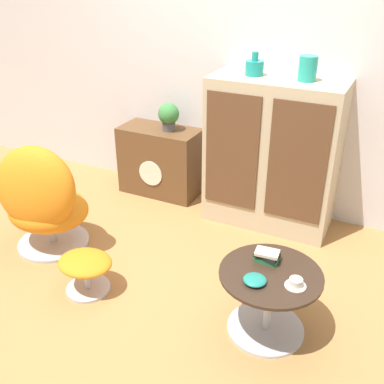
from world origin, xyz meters
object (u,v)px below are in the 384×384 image
Objects in this scene: egg_chair at (43,201)px; book_stack at (267,256)px; ottoman at (86,267)px; bowl at (255,280)px; sideboard at (272,154)px; teacup at (296,283)px; potted_plant at (169,115)px; vase_inner_left at (308,68)px; coffee_table at (268,297)px; tv_console at (160,161)px; vase_leftmost at (254,67)px.

egg_chair is 1.71m from book_stack.
bowl is at bearing 2.64° from ottoman.
sideboard reaches higher than egg_chair.
ottoman is at bearing -174.95° from teacup.
book_stack is at bearing 90.81° from bowl.
bowl is (1.31, -1.43, -0.33)m from potted_plant.
sideboard is 0.72m from vase_inner_left.
ottoman is 3.18× the size of teacup.
coffee_table is at bearing -3.31° from egg_chair.
egg_chair reaches higher than teacup.
egg_chair is at bearing -143.91° from vase_inner_left.
teacup reaches higher than bowl.
coffee_table is at bearing 65.57° from bowl.
sideboard is at bearing -3.64° from potted_plant.
sideboard reaches higher than ottoman.
ottoman is 0.63× the size of coffee_table.
egg_chair is at bearing -104.19° from tv_console.
teacup is (0.15, -0.05, 0.20)m from coffee_table.
sideboard is at bearing -1.14° from vase_leftmost.
egg_chair is at bearing 154.54° from ottoman.
bowl is (0.53, -1.37, -0.82)m from vase_leftmost.
egg_chair reaches higher than tv_console.
egg_chair is 0.68m from ottoman.
sideboard is 1.42m from bowl.
book_stack is at bearing -0.09° from egg_chair.
teacup is at bearing -19.55° from coffee_table.
ottoman is at bearing -119.35° from sideboard.
vase_leftmost reaches higher than tv_console.
teacup is 0.26m from book_stack.
book_stack is (-0.06, 0.10, 0.21)m from coffee_table.
sideboard reaches higher than book_stack.
egg_chair is 1.48× the size of coffee_table.
potted_plant is (-1.17, 0.06, -0.53)m from vase_inner_left.
teacup is at bearing 5.05° from ottoman.
sideboard is 6.99× the size of vase_leftmost.
vase_leftmost is (1.18, 1.15, 0.86)m from egg_chair.
bowl is (-0.21, -0.07, -0.00)m from teacup.
potted_plant is (-0.97, 0.06, 0.16)m from sideboard.
teacup is (0.34, -1.30, -0.85)m from vase_inner_left.
bowl is at bearing -76.18° from sideboard.
book_stack is (0.33, -1.15, -0.15)m from sideboard.
teacup is 0.80× the size of book_stack.
egg_chair is 6.81× the size of bowl.
potted_plant is (0.40, 1.21, 0.36)m from egg_chair.
coffee_table is 0.23m from bowl.
ottoman is 2.09× the size of vase_inner_left.
tv_console is at bearing -179.65° from potted_plant.
coffee_table is 5.05× the size of teacup.
teacup is at bearing -4.66° from egg_chair.
ottoman is 1.16m from bowl.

